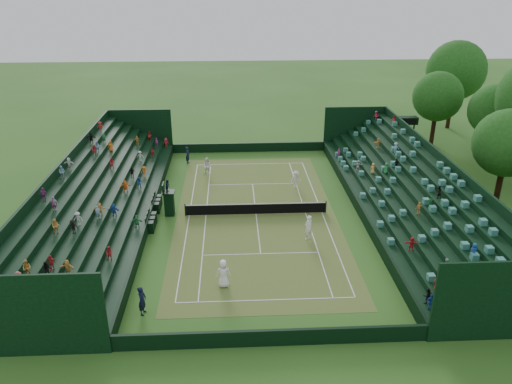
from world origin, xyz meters
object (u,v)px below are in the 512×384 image
Objects in this scene: player_near_east at (308,227)px; player_far_east at (296,179)px; player_near_west at (223,274)px; player_far_west at (207,166)px; tennis_net at (256,208)px; umpire_chair at (169,200)px.

player_far_east is at bearing -123.88° from player_near_east.
player_near_west is 19.50m from player_far_west.
player_near_west is at bearing -68.59° from player_far_west.
tennis_net is at bearing -105.97° from player_near_west.
player_near_east reaches higher than tennis_net.
player_near_east reaches higher than player_near_west.
player_far_east is at bearing 25.14° from umpire_chair.
tennis_net is 10.14m from player_far_west.
tennis_net is 7.14m from umpire_chair.
player_near_east is 1.12× the size of player_far_west.
player_near_west is at bearing -104.07° from tennis_net.
player_far_west reaches higher than tennis_net.
umpire_chair is 1.90× the size of player_far_east.
umpire_chair is (-7.09, 0.27, 0.80)m from tennis_net.
player_far_east is (3.97, 5.46, 0.29)m from tennis_net.
umpire_chair is at bearing -91.05° from player_far_west.
player_far_west is at bearing 115.28° from tennis_net.
player_near_east reaches higher than player_far_west.
tennis_net is at bearing -48.48° from player_far_west.
tennis_net is 6.76m from player_far_east.
player_near_east is at bearing -50.26° from tennis_net.
umpire_chair is 11.73m from player_near_east.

